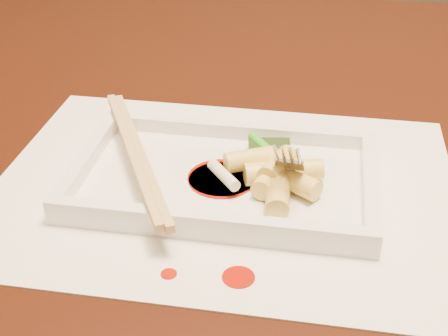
% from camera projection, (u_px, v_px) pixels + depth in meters
% --- Properties ---
extents(table, '(1.40, 0.90, 0.75)m').
position_uv_depth(table, '(238.00, 201.00, 0.70)').
color(table, black).
rests_on(table, ground).
extents(placemat, '(0.40, 0.30, 0.00)m').
position_uv_depth(placemat, '(224.00, 186.00, 0.55)').
color(placemat, white).
rests_on(placemat, table).
extents(sauce_splatter_a, '(0.02, 0.02, 0.00)m').
position_uv_depth(sauce_splatter_a, '(238.00, 277.00, 0.45)').
color(sauce_splatter_a, '#A31304').
rests_on(sauce_splatter_a, placemat).
extents(sauce_splatter_b, '(0.01, 0.01, 0.00)m').
position_uv_depth(sauce_splatter_b, '(169.00, 274.00, 0.45)').
color(sauce_splatter_b, '#A31304').
rests_on(sauce_splatter_b, placemat).
extents(plate_base, '(0.26, 0.16, 0.01)m').
position_uv_depth(plate_base, '(224.00, 182.00, 0.54)').
color(plate_base, white).
rests_on(plate_base, placemat).
extents(plate_rim_far, '(0.26, 0.01, 0.01)m').
position_uv_depth(plate_rim_far, '(237.00, 130.00, 0.60)').
color(plate_rim_far, white).
rests_on(plate_rim_far, plate_base).
extents(plate_rim_near, '(0.26, 0.01, 0.01)m').
position_uv_depth(plate_rim_near, '(208.00, 222.00, 0.48)').
color(plate_rim_near, white).
rests_on(plate_rim_near, plate_base).
extents(plate_rim_left, '(0.01, 0.14, 0.01)m').
position_uv_depth(plate_rim_left, '(87.00, 158.00, 0.55)').
color(plate_rim_left, white).
rests_on(plate_rim_left, plate_base).
extents(plate_rim_right, '(0.01, 0.14, 0.01)m').
position_uv_depth(plate_rim_right, '(370.00, 184.00, 0.52)').
color(plate_rim_right, white).
rests_on(plate_rim_right, plate_base).
extents(veg_piece, '(0.04, 0.03, 0.01)m').
position_uv_depth(veg_piece, '(269.00, 151.00, 0.57)').
color(veg_piece, black).
rests_on(veg_piece, plate_base).
extents(scallion_white, '(0.03, 0.04, 0.01)m').
position_uv_depth(scallion_white, '(224.00, 175.00, 0.52)').
color(scallion_white, '#EAEACC').
rests_on(scallion_white, plate_base).
extents(scallion_green, '(0.06, 0.07, 0.01)m').
position_uv_depth(scallion_green, '(275.00, 157.00, 0.54)').
color(scallion_green, '#2E9D19').
rests_on(scallion_green, plate_base).
extents(chopstick_a, '(0.11, 0.21, 0.01)m').
position_uv_depth(chopstick_a, '(131.00, 152.00, 0.54)').
color(chopstick_a, tan).
rests_on(chopstick_a, plate_rim_near).
extents(chopstick_b, '(0.11, 0.21, 0.01)m').
position_uv_depth(chopstick_b, '(140.00, 153.00, 0.54)').
color(chopstick_b, tan).
rests_on(chopstick_b, plate_rim_near).
extents(fork, '(0.09, 0.10, 0.14)m').
position_uv_depth(fork, '(312.00, 98.00, 0.51)').
color(fork, silver).
rests_on(fork, plate_base).
extents(sauce_blob_0, '(0.06, 0.06, 0.00)m').
position_uv_depth(sauce_blob_0, '(221.00, 180.00, 0.54)').
color(sauce_blob_0, '#A31304').
rests_on(sauce_blob_0, plate_base).
extents(sauce_blob_1, '(0.06, 0.06, 0.00)m').
position_uv_depth(sauce_blob_1, '(222.00, 178.00, 0.54)').
color(sauce_blob_1, '#A31304').
rests_on(sauce_blob_1, plate_base).
extents(rice_cake_0, '(0.02, 0.05, 0.02)m').
position_uv_depth(rice_cake_0, '(278.00, 193.00, 0.50)').
color(rice_cake_0, '#FAE974').
rests_on(rice_cake_0, plate_base).
extents(rice_cake_1, '(0.05, 0.04, 0.02)m').
position_uv_depth(rice_cake_1, '(293.00, 181.00, 0.52)').
color(rice_cake_1, '#FAE974').
rests_on(rice_cake_1, plate_base).
extents(rice_cake_2, '(0.03, 0.05, 0.02)m').
position_uv_depth(rice_cake_2, '(278.00, 166.00, 0.53)').
color(rice_cake_2, '#FAE974').
rests_on(rice_cake_2, plate_base).
extents(rice_cake_3, '(0.05, 0.03, 0.02)m').
position_uv_depth(rice_cake_3, '(297.00, 170.00, 0.53)').
color(rice_cake_3, '#FAE974').
rests_on(rice_cake_3, plate_base).
extents(rice_cake_4, '(0.03, 0.05, 0.02)m').
position_uv_depth(rice_cake_4, '(270.00, 176.00, 0.52)').
color(rice_cake_4, '#FAE974').
rests_on(rice_cake_4, plate_base).
extents(rice_cake_5, '(0.05, 0.04, 0.02)m').
position_uv_depth(rice_cake_5, '(251.00, 159.00, 0.54)').
color(rice_cake_5, '#FAE974').
rests_on(rice_cake_5, plate_base).
extents(rice_cake_6, '(0.04, 0.03, 0.02)m').
position_uv_depth(rice_cake_6, '(268.00, 173.00, 0.53)').
color(rice_cake_6, '#FAE974').
rests_on(rice_cake_6, plate_base).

